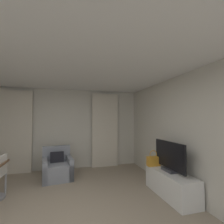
{
  "coord_description": "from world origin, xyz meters",
  "views": [
    {
      "loc": [
        0.1,
        -2.62,
        1.64
      ],
      "look_at": [
        1.17,
        1.23,
        1.8
      ],
      "focal_mm": 26.17,
      "sensor_mm": 36.0,
      "label": 1
    }
  ],
  "objects_px": {
    "tv_console": "(170,184)",
    "tv_flatscreen": "(169,157)",
    "armchair": "(57,168)",
    "handbag_primary": "(153,161)"
  },
  "relations": [
    {
      "from": "tv_console",
      "to": "tv_flatscreen",
      "type": "distance_m",
      "value": 0.55
    },
    {
      "from": "armchair",
      "to": "tv_console",
      "type": "distance_m",
      "value": 2.93
    },
    {
      "from": "armchair",
      "to": "handbag_primary",
      "type": "xyz_separation_m",
      "value": [
        2.25,
        -1.25,
        0.35
      ]
    },
    {
      "from": "armchair",
      "to": "tv_flatscreen",
      "type": "distance_m",
      "value": 2.97
    },
    {
      "from": "tv_flatscreen",
      "to": "armchair",
      "type": "bearing_deg",
      "value": 144.33
    },
    {
      "from": "tv_console",
      "to": "handbag_primary",
      "type": "relative_size",
      "value": 3.57
    },
    {
      "from": "tv_console",
      "to": "tv_flatscreen",
      "type": "relative_size",
      "value": 1.3
    },
    {
      "from": "tv_flatscreen",
      "to": "handbag_primary",
      "type": "xyz_separation_m",
      "value": [
        -0.13,
        0.45,
        -0.18
      ]
    },
    {
      "from": "armchair",
      "to": "handbag_primary",
      "type": "height_order",
      "value": "handbag_primary"
    },
    {
      "from": "tv_console",
      "to": "armchair",
      "type": "bearing_deg",
      "value": 143.96
    }
  ]
}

